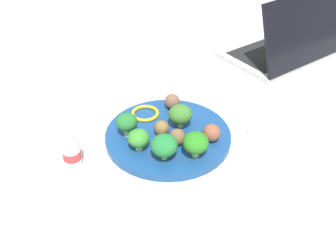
# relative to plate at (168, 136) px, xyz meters

# --- Properties ---
(ground_plane) EXTENTS (4.00, 4.00, 0.00)m
(ground_plane) POSITION_rel_plate_xyz_m (0.00, 0.00, -0.01)
(ground_plane) COLOR beige
(plate) EXTENTS (0.28, 0.28, 0.02)m
(plate) POSITION_rel_plate_xyz_m (0.00, 0.00, 0.00)
(plate) COLOR navy
(plate) RESTS_ON ground_plane
(broccoli_floret_front_left) EXTENTS (0.05, 0.05, 0.06)m
(broccoli_floret_front_left) POSITION_rel_plate_xyz_m (-0.03, -0.08, 0.04)
(broccoli_floret_front_left) COLOR #8DD074
(broccoli_floret_front_left) RESTS_ON plate
(broccoli_floret_near_rim) EXTENTS (0.05, 0.05, 0.05)m
(broccoli_floret_near_rim) POSITION_rel_plate_xyz_m (0.03, 0.02, 0.04)
(broccoli_floret_near_rim) COLOR #A4D072
(broccoli_floret_near_rim) RESTS_ON plate
(broccoli_floret_back_left) EXTENTS (0.05, 0.05, 0.05)m
(broccoli_floret_back_left) POSITION_rel_plate_xyz_m (-0.07, -0.04, 0.04)
(broccoli_floret_back_left) COLOR #8FD16C
(broccoli_floret_back_left) RESTS_ON plate
(broccoli_floret_mid_right) EXTENTS (0.05, 0.05, 0.06)m
(broccoli_floret_mid_right) POSITION_rel_plate_xyz_m (0.04, -0.09, 0.04)
(broccoli_floret_mid_right) COLOR #8ECF71
(broccoli_floret_mid_right) RESTS_ON plate
(broccoli_floret_front_right) EXTENTS (0.05, 0.05, 0.05)m
(broccoli_floret_front_right) POSITION_rel_plate_xyz_m (-0.09, 0.01, 0.04)
(broccoli_floret_front_right) COLOR #8EBE7D
(broccoli_floret_front_right) RESTS_ON plate
(meatball_front_left) EXTENTS (0.03, 0.03, 0.03)m
(meatball_front_left) POSITION_rel_plate_xyz_m (-0.01, -0.00, 0.02)
(meatball_front_left) COLOR brown
(meatball_front_left) RESTS_ON plate
(meatball_mid_right) EXTENTS (0.04, 0.04, 0.04)m
(meatball_mid_right) POSITION_rel_plate_xyz_m (0.09, -0.04, 0.03)
(meatball_mid_right) COLOR brown
(meatball_mid_right) RESTS_ON plate
(meatball_mid_left) EXTENTS (0.04, 0.04, 0.04)m
(meatball_mid_left) POSITION_rel_plate_xyz_m (0.03, 0.10, 0.03)
(meatball_mid_left) COLOR brown
(meatball_mid_left) RESTS_ON plate
(meatball_far_rim) EXTENTS (0.04, 0.04, 0.04)m
(meatball_far_rim) POSITION_rel_plate_xyz_m (0.01, -0.04, 0.03)
(meatball_far_rim) COLOR brown
(meatball_far_rim) RESTS_ON plate
(pepper_ring_near_rim) EXTENTS (0.09, 0.09, 0.01)m
(pepper_ring_near_rim) POSITION_rel_plate_xyz_m (-0.04, 0.08, 0.01)
(pepper_ring_near_rim) COLOR yellow
(pepper_ring_near_rim) RESTS_ON plate
(napkin) EXTENTS (0.17, 0.13, 0.01)m
(napkin) POSITION_rel_plate_xyz_m (0.25, -0.01, -0.01)
(napkin) COLOR white
(napkin) RESTS_ON ground_plane
(fork) EXTENTS (0.12, 0.02, 0.01)m
(fork) POSITION_rel_plate_xyz_m (0.26, 0.01, -0.00)
(fork) COLOR silver
(fork) RESTS_ON napkin
(knife) EXTENTS (0.15, 0.02, 0.01)m
(knife) POSITION_rel_plate_xyz_m (0.26, -0.03, -0.00)
(knife) COLOR silver
(knife) RESTS_ON napkin
(yogurt_bottle) EXTENTS (0.04, 0.04, 0.07)m
(yogurt_bottle) POSITION_rel_plate_xyz_m (-0.21, -0.05, 0.03)
(yogurt_bottle) COLOR white
(yogurt_bottle) RESTS_ON ground_plane
(laptop) EXTENTS (0.38, 0.33, 0.21)m
(laptop) POSITION_rel_plate_xyz_m (0.42, 0.32, 0.03)
(laptop) COLOR #B6B6B6
(laptop) RESTS_ON ground_plane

